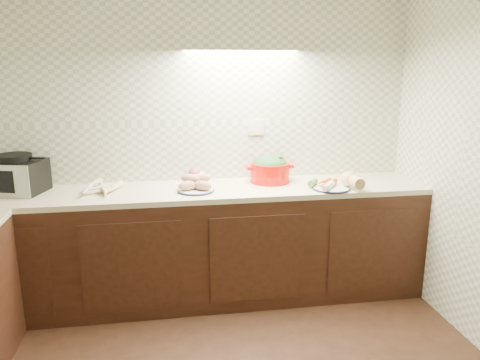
{
  "coord_description": "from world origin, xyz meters",
  "views": [
    {
      "loc": [
        -0.18,
        -1.93,
        1.83
      ],
      "look_at": [
        0.33,
        1.25,
        1.02
      ],
      "focal_mm": 35.0,
      "sensor_mm": 36.0,
      "label": 1
    }
  ],
  "objects": [
    {
      "name": "room",
      "position": [
        0.0,
        0.0,
        1.63
      ],
      "size": [
        3.6,
        3.6,
        2.6
      ],
      "color": "black",
      "rests_on": "ground"
    },
    {
      "name": "counter",
      "position": [
        -0.68,
        0.68,
        0.45
      ],
      "size": [
        3.6,
        3.6,
        0.9
      ],
      "color": "black",
      "rests_on": "ground"
    },
    {
      "name": "toaster_oven",
      "position": [
        -1.28,
        1.61,
        1.03
      ],
      "size": [
        0.47,
        0.41,
        0.28
      ],
      "rotation": [
        0.0,
        0.0,
        -0.28
      ],
      "color": "black",
      "rests_on": "counter"
    },
    {
      "name": "parsnip_pile",
      "position": [
        -0.66,
        1.53,
        0.93
      ],
      "size": [
        0.4,
        0.37,
        0.07
      ],
      "color": "beige",
      "rests_on": "counter"
    },
    {
      "name": "sweet_potato_plate",
      "position": [
        0.03,
        1.44,
        0.95
      ],
      "size": [
        0.28,
        0.28,
        0.13
      ],
      "rotation": [
        0.0,
        0.0,
        -0.06
      ],
      "color": "#141839",
      "rests_on": "counter"
    },
    {
      "name": "onion_bowl",
      "position": [
        0.04,
        1.62,
        0.95
      ],
      "size": [
        0.17,
        0.17,
        0.14
      ],
      "color": "black",
      "rests_on": "counter"
    },
    {
      "name": "dutch_oven",
      "position": [
        0.63,
        1.62,
        1.01
      ],
      "size": [
        0.39,
        0.33,
        0.22
      ],
      "rotation": [
        0.0,
        0.0,
        0.05
      ],
      "color": "red",
      "rests_on": "counter"
    },
    {
      "name": "veg_plate",
      "position": [
        1.1,
        1.34,
        0.95
      ],
      "size": [
        0.39,
        0.29,
        0.13
      ],
      "rotation": [
        0.0,
        0.0,
        -0.15
      ],
      "color": "#141839",
      "rests_on": "counter"
    }
  ]
}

